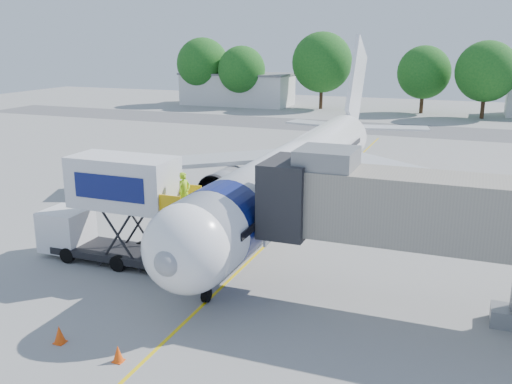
% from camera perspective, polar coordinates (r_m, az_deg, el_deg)
% --- Properties ---
extents(ground, '(160.00, 160.00, 0.00)m').
position_cam_1_polar(ground, '(33.31, 2.22, -4.18)').
color(ground, gray).
rests_on(ground, ground).
extents(guidance_line, '(0.15, 70.00, 0.01)m').
position_cam_1_polar(guidance_line, '(33.30, 2.22, -4.17)').
color(guidance_line, yellow).
rests_on(guidance_line, ground).
extents(taxiway_strip, '(120.00, 10.00, 0.01)m').
position_cam_1_polar(taxiway_strip, '(73.29, 13.05, 6.14)').
color(taxiway_strip, '#59595B').
rests_on(taxiway_strip, ground).
extents(aircraft, '(34.17, 37.73, 11.35)m').
position_cam_1_polar(aircraft, '(36.26, 4.40, 2.25)').
color(aircraft, white).
rests_on(aircraft, ground).
extents(jet_bridge, '(13.90, 3.20, 6.60)m').
position_cam_1_polar(jet_bridge, '(23.81, 15.14, -1.69)').
color(jet_bridge, gray).
rests_on(jet_bridge, ground).
extents(catering_hiloader, '(8.50, 2.44, 5.50)m').
position_cam_1_polar(catering_hiloader, '(29.23, -14.02, -1.72)').
color(catering_hiloader, black).
rests_on(catering_hiloader, ground).
extents(safety_cone_a, '(0.39, 0.39, 0.62)m').
position_cam_1_polar(safety_cone_a, '(21.37, -13.63, -15.46)').
color(safety_cone_a, '#F04B0C').
rests_on(safety_cone_a, ground).
extents(safety_cone_b, '(0.44, 0.44, 0.70)m').
position_cam_1_polar(safety_cone_b, '(23.09, -19.06, -13.34)').
color(safety_cone_b, '#F04B0C').
rests_on(safety_cone_b, ground).
extents(outbuilding_left, '(18.40, 8.40, 5.30)m').
position_cam_1_polar(outbuilding_left, '(97.87, -1.88, 10.28)').
color(outbuilding_left, silver).
rests_on(outbuilding_left, ground).
extents(tree_a, '(8.70, 8.70, 11.09)m').
position_cam_1_polar(tree_a, '(98.78, -5.35, 12.63)').
color(tree_a, '#382314').
rests_on(tree_a, ground).
extents(tree_b, '(7.69, 7.69, 9.81)m').
position_cam_1_polar(tree_b, '(94.47, -1.45, 12.10)').
color(tree_b, '#382314').
rests_on(tree_b, ground).
extents(tree_c, '(9.40, 9.40, 11.98)m').
position_cam_1_polar(tree_c, '(92.18, 6.62, 12.76)').
color(tree_c, '#382314').
rests_on(tree_c, ground).
extents(tree_d, '(7.82, 7.82, 9.97)m').
position_cam_1_polar(tree_d, '(89.69, 16.44, 11.40)').
color(tree_d, '#382314').
rests_on(tree_d, ground).
extents(tree_e, '(8.41, 8.41, 10.72)m').
position_cam_1_polar(tree_e, '(86.56, 22.04, 11.12)').
color(tree_e, '#382314').
rests_on(tree_e, ground).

